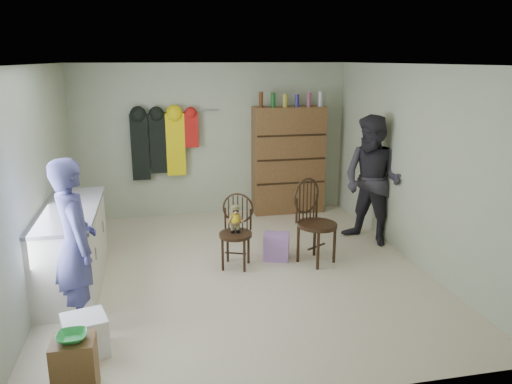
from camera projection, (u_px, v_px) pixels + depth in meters
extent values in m
plane|color=beige|center=(240.00, 270.00, 6.23)|extent=(5.00, 5.00, 0.00)
plane|color=#B6BE9F|center=(213.00, 140.00, 8.27)|extent=(4.50, 0.00, 4.50)
plane|color=#B6BE9F|center=(37.00, 182.00, 5.46)|extent=(0.00, 5.00, 5.00)
plane|color=#B6BE9F|center=(413.00, 165.00, 6.35)|extent=(0.00, 5.00, 5.00)
plane|color=white|center=(238.00, 64.00, 5.58)|extent=(5.00, 5.00, 0.00)
cube|color=silver|center=(72.00, 249.00, 5.73)|extent=(0.60, 1.80, 0.90)
cube|color=slate|center=(68.00, 209.00, 5.61)|extent=(0.64, 1.86, 0.04)
cylinder|color=#99999E|center=(96.00, 254.00, 5.34)|extent=(0.02, 0.02, 0.14)
cylinder|color=#99999E|center=(103.00, 227.00, 6.19)|extent=(0.02, 0.02, 0.14)
cube|color=brown|center=(75.00, 367.00, 3.89)|extent=(0.33, 0.28, 0.47)
imported|color=green|center=(72.00, 337.00, 3.82)|extent=(0.23, 0.23, 0.06)
cube|color=white|center=(85.00, 335.00, 4.44)|extent=(0.45, 0.44, 0.35)
cylinder|color=#301E11|center=(236.00, 235.00, 6.23)|extent=(0.53, 0.53, 0.04)
cylinder|color=#301E11|center=(223.00, 255.00, 6.18)|extent=(0.03, 0.03, 0.41)
cylinder|color=#301E11|center=(244.00, 256.00, 6.14)|extent=(0.03, 0.03, 0.41)
cylinder|color=#301E11|center=(228.00, 247.00, 6.45)|extent=(0.03, 0.03, 0.41)
cylinder|color=#301E11|center=(248.00, 248.00, 6.41)|extent=(0.03, 0.03, 0.41)
torus|color=#301E11|center=(238.00, 208.00, 6.31)|extent=(0.38, 0.17, 0.40)
cylinder|color=#301E11|center=(225.00, 218.00, 6.36)|extent=(0.03, 0.03, 0.27)
cylinder|color=#301E11|center=(251.00, 219.00, 6.31)|extent=(0.03, 0.03, 0.27)
cylinder|color=yellow|center=(235.00, 218.00, 6.19)|extent=(0.11, 0.11, 0.10)
cylinder|color=#475128|center=(235.00, 226.00, 6.22)|extent=(0.07, 0.07, 0.16)
sphere|color=#9E7042|center=(235.00, 211.00, 6.17)|extent=(0.10, 0.10, 0.10)
cylinder|color=#475128|center=(235.00, 207.00, 6.16)|extent=(0.09, 0.09, 0.03)
cube|color=black|center=(236.00, 211.00, 6.12)|extent=(0.07, 0.01, 0.02)
cylinder|color=#301E11|center=(317.00, 225.00, 6.35)|extent=(0.67, 0.67, 0.05)
cylinder|color=#301E11|center=(318.00, 251.00, 6.20)|extent=(0.04, 0.04, 0.49)
cylinder|color=#301E11|center=(334.00, 245.00, 6.42)|extent=(0.04, 0.04, 0.49)
cylinder|color=#301E11|center=(298.00, 244.00, 6.44)|extent=(0.04, 0.04, 0.49)
cylinder|color=#301E11|center=(315.00, 238.00, 6.65)|extent=(0.04, 0.04, 0.49)
torus|color=#301E11|center=(306.00, 196.00, 6.40)|extent=(0.42, 0.27, 0.47)
cylinder|color=#301E11|center=(297.00, 211.00, 6.31)|extent=(0.03, 0.03, 0.32)
cylinder|color=#301E11|center=(317.00, 205.00, 6.56)|extent=(0.03, 0.03, 0.32)
cube|color=pink|center=(276.00, 247.00, 6.55)|extent=(0.39, 0.35, 0.35)
imported|color=#44447C|center=(75.00, 245.00, 4.75)|extent=(0.59, 0.72, 1.69)
imported|color=#2D2B33|center=(372.00, 181.00, 6.97)|extent=(1.07, 1.12, 1.82)
cube|color=brown|center=(288.00, 160.00, 8.42)|extent=(1.20, 0.38, 1.80)
cube|color=#301E11|center=(291.00, 183.00, 8.33)|extent=(1.16, 0.02, 0.03)
cube|color=#301E11|center=(291.00, 160.00, 8.23)|extent=(1.16, 0.02, 0.03)
cube|color=#301E11|center=(292.00, 135.00, 8.12)|extent=(1.16, 0.02, 0.03)
cylinder|color=#592D14|center=(261.00, 100.00, 7.96)|extent=(0.07, 0.07, 0.25)
cylinder|color=#19591E|center=(273.00, 100.00, 8.00)|extent=(0.08, 0.08, 0.23)
cylinder|color=#A59933|center=(285.00, 101.00, 8.05)|extent=(0.08, 0.08, 0.21)
cylinder|color=navy|center=(297.00, 101.00, 8.09)|extent=(0.07, 0.07, 0.20)
cylinder|color=#8C3F59|center=(309.00, 100.00, 8.12)|extent=(0.07, 0.07, 0.22)
cylinder|color=#B2B2B7|center=(320.00, 99.00, 8.16)|extent=(0.08, 0.08, 0.24)
cylinder|color=#99999E|center=(188.00, 111.00, 8.00)|extent=(1.00, 0.02, 0.02)
cube|color=black|center=(140.00, 147.00, 7.94)|extent=(0.28, 0.10, 1.05)
cube|color=black|center=(158.00, 144.00, 7.98)|extent=(0.26, 0.10, 0.95)
cube|color=yellow|center=(176.00, 145.00, 8.04)|extent=(0.30, 0.10, 1.00)
cube|color=red|center=(191.00, 130.00, 8.03)|extent=(0.22, 0.10, 0.55)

